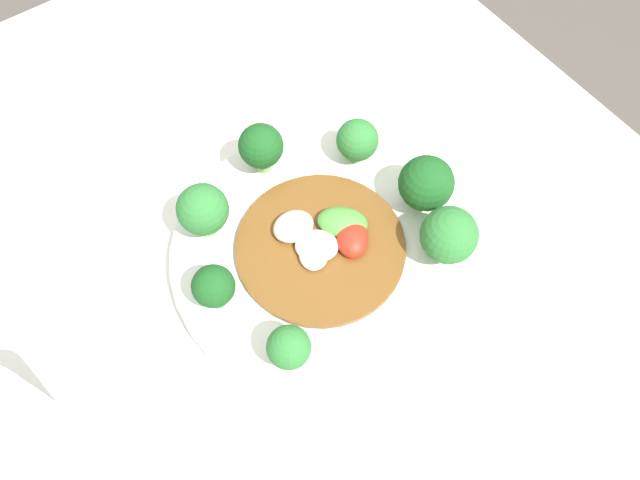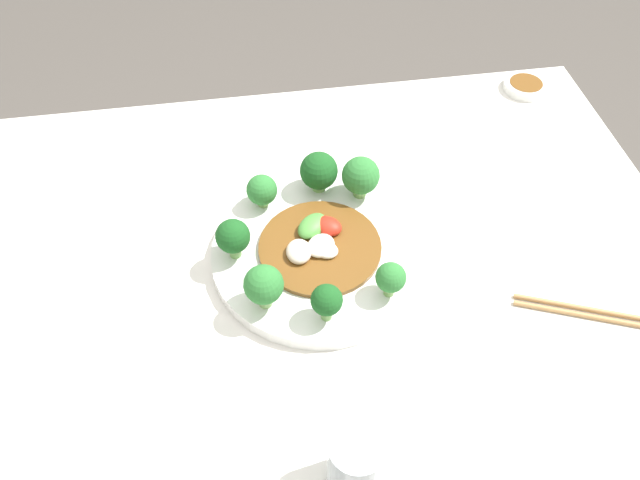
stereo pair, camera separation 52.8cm
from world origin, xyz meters
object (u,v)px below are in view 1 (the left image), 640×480
object	(u,v)px
plate	(320,254)
broccoli_northwest	(289,348)
broccoli_east	(261,147)
broccoli_southeast	(357,140)
broccoli_northeast	(203,210)
stirfry_center	(323,242)
broccoli_north	(214,287)
broccoli_south	(426,184)
broccoli_southwest	(449,236)
drinking_glass	(8,416)

from	to	relation	value
plate	broccoli_northwest	distance (m)	0.13
plate	broccoli_east	size ratio (longest dim) A/B	4.88
plate	broccoli_southeast	distance (m)	0.13
broccoli_northeast	broccoli_east	world-z (taller)	broccoli_northeast
stirfry_center	broccoli_northwest	bearing A→B (deg)	130.40
broccoli_north	broccoli_southeast	world-z (taller)	broccoli_north
broccoli_north	broccoli_northeast	xyz separation A→B (m)	(0.08, -0.03, 0.00)
broccoli_northwest	stirfry_center	size ratio (longest dim) A/B	0.32
plate	broccoli_northeast	world-z (taller)	broccoli_northeast
broccoli_north	broccoli_south	distance (m)	0.24
broccoli_southwest	stirfry_center	xyz separation A→B (m)	(0.08, 0.10, -0.03)
broccoli_northwest	broccoli_northeast	bearing A→B (deg)	-3.15
broccoli_northeast	broccoli_south	world-z (taller)	broccoli_northeast
broccoli_south	broccoli_southwest	bearing A→B (deg)	159.89
broccoli_north	broccoli_east	distance (m)	0.17
plate	stirfry_center	distance (m)	0.02
broccoli_southwest	broccoli_northwest	distance (m)	0.19
broccoli_south	drinking_glass	bearing A→B (deg)	86.23
broccoli_north	broccoli_east	xyz separation A→B (m)	(0.11, -0.13, 0.00)
plate	broccoli_southeast	bearing A→B (deg)	-54.55
broccoli_east	broccoli_southeast	distance (m)	0.11
broccoli_northeast	drinking_glass	size ratio (longest dim) A/B	0.72
broccoli_northeast	plate	bearing A→B (deg)	-136.44
broccoli_southeast	drinking_glass	size ratio (longest dim) A/B	0.57
plate	broccoli_south	size ratio (longest dim) A/B	4.65
drinking_glass	broccoli_southwest	bearing A→B (deg)	-101.98
broccoli_northwest	stirfry_center	distance (m)	0.13
broccoli_southwest	plate	bearing A→B (deg)	52.10
broccoli_east	broccoli_south	size ratio (longest dim) A/B	0.95
broccoli_southwest	broccoli_east	xyz separation A→B (m)	(0.20, 0.09, -0.00)
broccoli_southeast	broccoli_south	bearing A→B (deg)	-167.03
broccoli_northeast	stirfry_center	xyz separation A→B (m)	(-0.09, -0.09, -0.03)
broccoli_east	broccoli_southeast	world-z (taller)	broccoli_east
broccoli_east	broccoli_south	bearing A→B (deg)	-140.55
broccoli_southwest	drinking_glass	bearing A→B (deg)	78.02
plate	broccoli_southeast	size ratio (longest dim) A/B	5.75
broccoli_southeast	broccoli_south	size ratio (longest dim) A/B	0.81
broccoli_southwest	broccoli_east	world-z (taller)	broccoli_southwest
broccoli_east	broccoli_northwest	size ratio (longest dim) A/B	1.15
broccoli_north	broccoli_east	size ratio (longest dim) A/B	0.93
broccoli_east	drinking_glass	distance (m)	0.35
plate	stirfry_center	size ratio (longest dim) A/B	1.77
broccoli_southwest	broccoli_south	size ratio (longest dim) A/B	1.02
broccoli_east	stirfry_center	bearing A→B (deg)	177.96
broccoli_southeast	broccoli_southwest	bearing A→B (deg)	179.43
broccoli_northwest	drinking_glass	distance (m)	0.25
broccoli_north	stirfry_center	bearing A→B (deg)	-93.80
broccoli_southwest	drinking_glass	xyz separation A→B (m)	(0.09, 0.42, -0.01)
broccoli_southwest	broccoli_northeast	world-z (taller)	same
broccoli_southwest	drinking_glass	size ratio (longest dim) A/B	0.72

